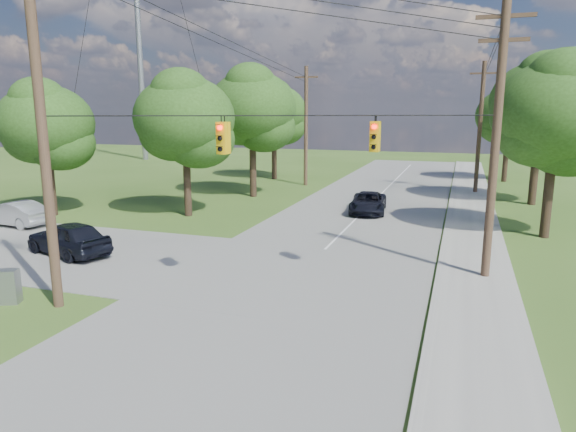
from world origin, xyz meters
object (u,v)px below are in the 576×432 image
(pole_north_e, at_px, (480,127))
(car_main_north, at_px, (368,203))
(pole_ne, at_px, (496,136))
(pole_sw, at_px, (41,115))
(control_cabinet, at_px, (9,287))
(car_cross_silver, at_px, (15,213))
(pole_north_w, at_px, (306,125))
(car_cross_dark, at_px, (69,238))

(pole_north_e, height_order, car_main_north, pole_north_e)
(pole_north_e, bearing_deg, pole_ne, -90.00)
(pole_sw, bearing_deg, control_cabinet, -169.85)
(car_main_north, bearing_deg, car_cross_silver, -156.68)
(pole_north_w, distance_m, car_cross_dark, 25.16)
(car_main_north, bearing_deg, pole_ne, -65.98)
(pole_north_e, relative_size, car_main_north, 2.17)
(pole_north_e, height_order, car_cross_dark, pole_north_e)
(car_main_north, xyz_separation_m, control_cabinet, (-8.67, -19.32, -0.09))
(pole_ne, bearing_deg, pole_sw, -150.62)
(car_cross_dark, xyz_separation_m, car_main_north, (10.96, 13.92, -0.13))
(pole_north_e, distance_m, control_cabinet, 33.88)
(control_cabinet, bearing_deg, car_cross_dark, 90.38)
(pole_north_w, xyz_separation_m, car_cross_silver, (-10.73, -20.70, -4.40))
(pole_sw, relative_size, pole_north_e, 1.20)
(car_cross_silver, xyz_separation_m, control_cabinet, (9.39, -9.21, -0.14))
(pole_north_w, bearing_deg, car_cross_silver, -117.39)
(pole_sw, distance_m, pole_ne, 15.51)
(pole_ne, bearing_deg, pole_north_w, 122.29)
(pole_ne, height_order, car_cross_dark, pole_ne)
(control_cabinet, bearing_deg, pole_north_w, 64.84)
(car_cross_silver, bearing_deg, pole_sw, 57.57)
(car_cross_silver, height_order, control_cabinet, car_cross_silver)
(pole_sw, relative_size, car_main_north, 2.61)
(car_main_north, relative_size, control_cabinet, 3.94)
(control_cabinet, bearing_deg, pole_north_e, 40.41)
(pole_ne, bearing_deg, car_cross_dark, -171.83)
(car_cross_dark, xyz_separation_m, control_cabinet, (2.29, -5.39, -0.22))
(pole_north_e, height_order, car_cross_silver, pole_north_e)
(pole_sw, height_order, car_cross_dark, pole_sw)
(car_cross_dark, xyz_separation_m, car_cross_silver, (-7.10, 3.82, -0.07))
(pole_sw, relative_size, car_cross_silver, 2.85)
(pole_north_w, xyz_separation_m, control_cabinet, (-1.34, -29.91, -4.55))
(pole_north_w, bearing_deg, control_cabinet, -92.56)
(pole_sw, distance_m, pole_north_w, 29.62)
(pole_sw, xyz_separation_m, car_cross_silver, (-11.13, 8.90, -5.50))
(car_cross_dark, bearing_deg, control_cabinet, 39.67)
(car_main_north, distance_m, control_cabinet, 21.17)
(car_main_north, bearing_deg, car_cross_dark, -134.12)
(pole_north_w, distance_m, car_main_north, 13.64)
(pole_north_w, height_order, control_cabinet, pole_north_w)
(pole_north_e, height_order, control_cabinet, pole_north_e)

